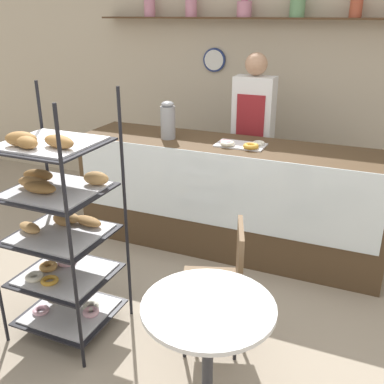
# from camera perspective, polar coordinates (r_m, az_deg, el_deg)

# --- Properties ---
(ground_plane) EXTENTS (14.00, 14.00, 0.00)m
(ground_plane) POSITION_cam_1_polar(r_m,az_deg,el_deg) (3.35, -3.14, -16.47)
(ground_plane) COLOR gray
(back_wall) EXTENTS (10.00, 0.30, 2.70)m
(back_wall) POSITION_cam_1_polar(r_m,az_deg,el_deg) (5.06, 9.59, 13.53)
(back_wall) COLOR beige
(back_wall) RESTS_ON ground_plane
(display_counter) EXTENTS (2.77, 0.67, 1.01)m
(display_counter) POSITION_cam_1_polar(r_m,az_deg,el_deg) (4.12, 4.53, -0.60)
(display_counter) COLOR #4C3823
(display_counter) RESTS_ON ground_plane
(pastry_rack) EXTENTS (0.65, 0.61, 1.66)m
(pastry_rack) POSITION_cam_1_polar(r_m,az_deg,el_deg) (3.03, -16.61, -3.96)
(pastry_rack) COLOR black
(pastry_rack) RESTS_ON ground_plane
(person_worker) EXTENTS (0.38, 0.23, 1.74)m
(person_worker) POSITION_cam_1_polar(r_m,az_deg,el_deg) (4.42, 7.70, 7.07)
(person_worker) COLOR #282833
(person_worker) RESTS_ON ground_plane
(cafe_table) EXTENTS (0.68, 0.68, 0.72)m
(cafe_table) POSITION_cam_1_polar(r_m,az_deg,el_deg) (2.42, 2.04, -17.58)
(cafe_table) COLOR #262628
(cafe_table) RESTS_ON ground_plane
(cafe_chair) EXTENTS (0.48, 0.48, 0.87)m
(cafe_chair) POSITION_cam_1_polar(r_m,az_deg,el_deg) (2.91, 4.18, -10.38)
(cafe_chair) COLOR black
(cafe_chair) RESTS_ON ground_plane
(coffee_carafe) EXTENTS (0.13, 0.13, 0.34)m
(coffee_carafe) POSITION_cam_1_polar(r_m,az_deg,el_deg) (4.07, -3.08, 9.06)
(coffee_carafe) COLOR gray
(coffee_carafe) RESTS_ON display_counter
(donut_tray_counter) EXTENTS (0.42, 0.27, 0.05)m
(donut_tray_counter) POSITION_cam_1_polar(r_m,az_deg,el_deg) (3.86, 6.16, 6.03)
(donut_tray_counter) COLOR silver
(donut_tray_counter) RESTS_ON display_counter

